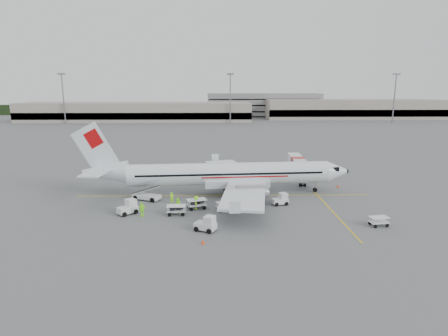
{
  "coord_description": "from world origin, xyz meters",
  "views": [
    {
      "loc": [
        -1.04,
        -53.98,
        15.78
      ],
      "look_at": [
        0.0,
        2.0,
        3.8
      ],
      "focal_mm": 30.0,
      "sensor_mm": 36.0,
      "label": 1
    }
  ],
  "objects_px": {
    "belt_loader": "(147,190)",
    "tug_mid": "(205,223)",
    "tug_aft": "(127,207)",
    "jet_bridge": "(298,168)",
    "tug_fore": "(280,199)",
    "aircraft": "(230,159)"
  },
  "relations": [
    {
      "from": "belt_loader",
      "to": "aircraft",
      "type": "bearing_deg",
      "value": 36.0
    },
    {
      "from": "jet_bridge",
      "to": "tug_aft",
      "type": "relative_size",
      "value": 6.06
    },
    {
      "from": "aircraft",
      "to": "jet_bridge",
      "type": "height_order",
      "value": "aircraft"
    },
    {
      "from": "belt_loader",
      "to": "tug_aft",
      "type": "xyz_separation_m",
      "value": [
        -1.35,
        -6.19,
        -0.49
      ]
    },
    {
      "from": "belt_loader",
      "to": "tug_aft",
      "type": "height_order",
      "value": "belt_loader"
    },
    {
      "from": "tug_aft",
      "to": "jet_bridge",
      "type": "bearing_deg",
      "value": -6.94
    },
    {
      "from": "aircraft",
      "to": "jet_bridge",
      "type": "distance_m",
      "value": 16.0
    },
    {
      "from": "belt_loader",
      "to": "tug_mid",
      "type": "relative_size",
      "value": 2.25
    },
    {
      "from": "tug_aft",
      "to": "belt_loader",
      "type": "bearing_deg",
      "value": 35.16
    },
    {
      "from": "aircraft",
      "to": "tug_mid",
      "type": "xyz_separation_m",
      "value": [
        -3.21,
        -14.8,
        -4.55
      ]
    },
    {
      "from": "belt_loader",
      "to": "tug_aft",
      "type": "bearing_deg",
      "value": -78.85
    },
    {
      "from": "jet_bridge",
      "to": "tug_fore",
      "type": "height_order",
      "value": "jet_bridge"
    },
    {
      "from": "tug_aft",
      "to": "aircraft",
      "type": "bearing_deg",
      "value": -8.97
    },
    {
      "from": "jet_bridge",
      "to": "belt_loader",
      "type": "xyz_separation_m",
      "value": [
        -24.35,
        -12.23,
        -0.5
      ]
    },
    {
      "from": "jet_bridge",
      "to": "tug_fore",
      "type": "relative_size",
      "value": 6.93
    },
    {
      "from": "tug_fore",
      "to": "belt_loader",
      "type": "bearing_deg",
      "value": 158.49
    },
    {
      "from": "tug_mid",
      "to": "aircraft",
      "type": "bearing_deg",
      "value": 103.54
    },
    {
      "from": "jet_bridge",
      "to": "tug_aft",
      "type": "height_order",
      "value": "jet_bridge"
    },
    {
      "from": "jet_bridge",
      "to": "aircraft",
      "type": "bearing_deg",
      "value": -139.61
    },
    {
      "from": "belt_loader",
      "to": "tug_mid",
      "type": "height_order",
      "value": "belt_loader"
    },
    {
      "from": "tug_fore",
      "to": "aircraft",
      "type": "bearing_deg",
      "value": 128.45
    },
    {
      "from": "aircraft",
      "to": "tug_aft",
      "type": "distance_m",
      "value": 16.65
    }
  ]
}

